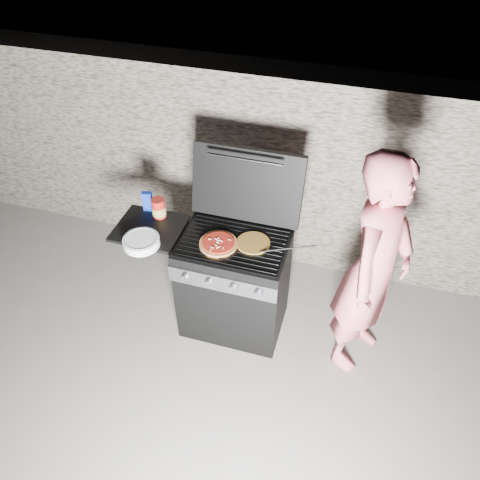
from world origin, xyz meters
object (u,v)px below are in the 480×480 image
(gas_grill, at_px, (204,279))
(person, at_px, (374,270))
(sauce_jar, at_px, (159,208))
(pizza_topped, at_px, (218,243))

(gas_grill, relative_size, person, 0.74)
(gas_grill, xyz_separation_m, sauce_jar, (-0.39, 0.14, 0.53))
(pizza_topped, relative_size, person, 0.15)
(pizza_topped, distance_m, person, 1.10)
(gas_grill, relative_size, sauce_jar, 8.37)
(pizza_topped, height_order, person, person)
(pizza_topped, height_order, sauce_jar, sauce_jar)
(gas_grill, relative_size, pizza_topped, 4.82)
(person, bearing_deg, sauce_jar, 106.72)
(gas_grill, xyz_separation_m, pizza_topped, (0.15, -0.05, 0.47))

